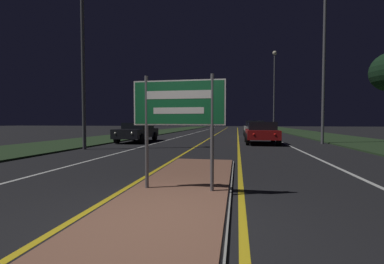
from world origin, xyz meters
The scene contains 17 objects.
ground_plane centered at (0.00, 0.00, 0.00)m, with size 160.00×160.00×0.00m, color black.
median_island centered at (0.00, 1.59, 0.04)m, with size 2.04×8.30×0.10m.
verge_left centered at (-9.50, 20.00, 0.04)m, with size 5.00×100.00×0.08m.
verge_right centered at (9.50, 20.00, 0.04)m, with size 5.00×100.00×0.08m.
centre_line_yellow_left centered at (-1.21, 25.00, 0.00)m, with size 0.12×70.00×0.01m.
centre_line_yellow_right centered at (1.21, 25.00, 0.00)m, with size 0.12×70.00×0.01m.
lane_line_white_left centered at (-4.20, 25.00, 0.00)m, with size 0.12×70.00×0.01m.
lane_line_white_right centered at (4.20, 25.00, 0.00)m, with size 0.12×70.00×0.01m.
edge_line_white_left centered at (-7.20, 25.00, 0.00)m, with size 0.10×70.00×0.01m.
edge_line_white_right centered at (7.20, 25.00, 0.00)m, with size 0.10×70.00×0.01m.
highway_sign centered at (0.00, 1.59, 1.68)m, with size 1.82×0.07×2.23m.
streetlight_left_near centered at (-6.63, 8.74, 6.07)m, with size 0.49×0.49×9.81m.
streetlight_right_near centered at (6.54, 14.39, 6.82)m, with size 0.53×0.53×10.79m.
streetlight_right_far centered at (6.20, 34.25, 7.39)m, with size 0.58×0.58×11.28m.
car_receding_0 centered at (2.67, 13.80, 0.76)m, with size 2.03×4.08×1.43m.
car_receding_1 centered at (2.73, 21.95, 0.79)m, with size 1.94×4.38×1.53m.
car_approaching_0 centered at (-5.86, 13.94, 0.73)m, with size 1.92×4.43×1.36m.
Camera 1 is at (1.12, -3.28, 1.43)m, focal length 24.00 mm.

